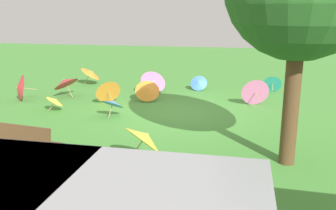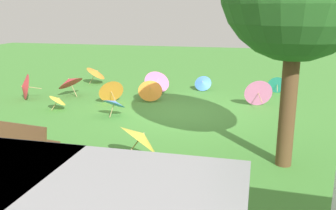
{
  "view_description": "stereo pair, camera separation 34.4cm",
  "coord_description": "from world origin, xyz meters",
  "px_view_note": "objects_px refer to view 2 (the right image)",
  "views": [
    {
      "loc": [
        -1.81,
        10.94,
        3.12
      ],
      "look_at": [
        0.04,
        1.46,
        0.6
      ],
      "focal_mm": 39.7,
      "sensor_mm": 36.0,
      "label": 1
    },
    {
      "loc": [
        -2.15,
        10.87,
        3.12
      ],
      "look_at": [
        0.04,
        1.46,
        0.6
      ],
      "focal_mm": 39.7,
      "sensor_mm": 36.0,
      "label": 2
    }
  ],
  "objects_px": {
    "parasol_yellow_0": "(58,99)",
    "parasol_red_1": "(24,87)",
    "parasol_blue_1": "(203,83)",
    "parasol_yellow_3": "(141,137)",
    "parasol_orange_0": "(111,90)",
    "parasol_red_0": "(70,81)",
    "parasol_teal_1": "(277,84)",
    "park_bench": "(19,142)",
    "parasol_pink_0": "(258,92)",
    "parasol_blue_0": "(114,102)",
    "parasol_orange_3": "(150,90)",
    "parasol_pink_1": "(157,81)",
    "parasol_orange_1": "(96,72)"
  },
  "relations": [
    {
      "from": "parasol_orange_0",
      "to": "parasol_red_1",
      "type": "bearing_deg",
      "value": 5.22
    },
    {
      "from": "parasol_blue_1",
      "to": "parasol_red_1",
      "type": "height_order",
      "value": "parasol_red_1"
    },
    {
      "from": "parasol_blue_1",
      "to": "parasol_teal_1",
      "type": "relative_size",
      "value": 0.97
    },
    {
      "from": "park_bench",
      "to": "parasol_pink_1",
      "type": "bearing_deg",
      "value": -99.29
    },
    {
      "from": "parasol_orange_0",
      "to": "parasol_blue_0",
      "type": "relative_size",
      "value": 1.13
    },
    {
      "from": "parasol_yellow_3",
      "to": "parasol_teal_1",
      "type": "xyz_separation_m",
      "value": [
        -3.1,
        -7.36,
        -0.19
      ]
    },
    {
      "from": "parasol_orange_0",
      "to": "parasol_blue_1",
      "type": "bearing_deg",
      "value": -137.45
    },
    {
      "from": "parasol_yellow_0",
      "to": "parasol_orange_3",
      "type": "xyz_separation_m",
      "value": [
        -2.51,
        -1.77,
        0.06
      ]
    },
    {
      "from": "parasol_red_1",
      "to": "parasol_orange_3",
      "type": "bearing_deg",
      "value": -170.18
    },
    {
      "from": "parasol_blue_1",
      "to": "parasol_yellow_3",
      "type": "bearing_deg",
      "value": 87.6
    },
    {
      "from": "parasol_teal_1",
      "to": "parasol_yellow_3",
      "type": "bearing_deg",
      "value": 67.19
    },
    {
      "from": "parasol_orange_3",
      "to": "parasol_blue_1",
      "type": "height_order",
      "value": "parasol_orange_3"
    },
    {
      "from": "parasol_orange_3",
      "to": "parasol_teal_1",
      "type": "height_order",
      "value": "parasol_orange_3"
    },
    {
      "from": "parasol_pink_0",
      "to": "parasol_red_1",
      "type": "xyz_separation_m",
      "value": [
        7.99,
        0.97,
        0.0
      ]
    },
    {
      "from": "parasol_orange_1",
      "to": "parasol_yellow_0",
      "type": "bearing_deg",
      "value": 97.32
    },
    {
      "from": "parasol_teal_1",
      "to": "parasol_pink_1",
      "type": "distance_m",
      "value": 4.52
    },
    {
      "from": "parasol_pink_0",
      "to": "parasol_blue_0",
      "type": "height_order",
      "value": "parasol_pink_0"
    },
    {
      "from": "parasol_teal_1",
      "to": "parasol_blue_0",
      "type": "bearing_deg",
      "value": 41.55
    },
    {
      "from": "parasol_yellow_0",
      "to": "parasol_yellow_3",
      "type": "bearing_deg",
      "value": 138.71
    },
    {
      "from": "parasol_red_0",
      "to": "parasol_teal_1",
      "type": "xyz_separation_m",
      "value": [
        -7.41,
        -2.19,
        -0.2
      ]
    },
    {
      "from": "parasol_orange_0",
      "to": "parasol_blue_0",
      "type": "distance_m",
      "value": 1.7
    },
    {
      "from": "parasol_blue_0",
      "to": "parasol_red_0",
      "type": "height_order",
      "value": "parasol_red_0"
    },
    {
      "from": "parasol_red_1",
      "to": "parasol_blue_0",
      "type": "bearing_deg",
      "value": 162.02
    },
    {
      "from": "parasol_yellow_0",
      "to": "parasol_blue_0",
      "type": "distance_m",
      "value": 1.98
    },
    {
      "from": "parasol_orange_0",
      "to": "parasol_yellow_0",
      "type": "distance_m",
      "value": 1.8
    },
    {
      "from": "parasol_pink_0",
      "to": "parasol_yellow_0",
      "type": "relative_size",
      "value": 1.31
    },
    {
      "from": "parasol_blue_0",
      "to": "parasol_yellow_3",
      "type": "height_order",
      "value": "parasol_yellow_3"
    },
    {
      "from": "parasol_blue_0",
      "to": "parasol_red_0",
      "type": "relative_size",
      "value": 0.75
    },
    {
      "from": "parasol_blue_0",
      "to": "parasol_pink_1",
      "type": "bearing_deg",
      "value": -98.58
    },
    {
      "from": "parasol_pink_0",
      "to": "parasol_blue_1",
      "type": "height_order",
      "value": "parasol_pink_0"
    },
    {
      "from": "parasol_pink_0",
      "to": "parasol_blue_1",
      "type": "relative_size",
      "value": 1.43
    },
    {
      "from": "parasol_pink_0",
      "to": "parasol_yellow_3",
      "type": "xyz_separation_m",
      "value": [
        2.38,
        5.27,
        0.07
      ]
    },
    {
      "from": "park_bench",
      "to": "parasol_pink_0",
      "type": "relative_size",
      "value": 1.7
    },
    {
      "from": "parasol_yellow_0",
      "to": "parasol_blue_0",
      "type": "height_order",
      "value": "parasol_blue_0"
    },
    {
      "from": "park_bench",
      "to": "parasol_orange_3",
      "type": "height_order",
      "value": "park_bench"
    },
    {
      "from": "parasol_orange_3",
      "to": "parasol_blue_1",
      "type": "xyz_separation_m",
      "value": [
        -1.53,
        -2.09,
        -0.09
      ]
    },
    {
      "from": "parasol_pink_1",
      "to": "parasol_blue_1",
      "type": "bearing_deg",
      "value": -150.45
    },
    {
      "from": "parasol_blue_0",
      "to": "parasol_orange_0",
      "type": "bearing_deg",
      "value": -64.64
    },
    {
      "from": "parasol_yellow_0",
      "to": "parasol_red_1",
      "type": "bearing_deg",
      "value": -28.49
    },
    {
      "from": "park_bench",
      "to": "parasol_blue_0",
      "type": "height_order",
      "value": "park_bench"
    },
    {
      "from": "parasol_red_0",
      "to": "parasol_orange_3",
      "type": "xyz_separation_m",
      "value": [
        -3.09,
        0.12,
        -0.14
      ]
    },
    {
      "from": "parasol_orange_3",
      "to": "parasol_red_0",
      "type": "bearing_deg",
      "value": -2.18
    },
    {
      "from": "parasol_yellow_0",
      "to": "parasol_orange_1",
      "type": "distance_m",
      "value": 4.24
    },
    {
      "from": "park_bench",
      "to": "parasol_pink_1",
      "type": "relative_size",
      "value": 1.35
    },
    {
      "from": "parasol_yellow_0",
      "to": "parasol_red_0",
      "type": "bearing_deg",
      "value": -72.99
    },
    {
      "from": "parasol_teal_1",
      "to": "park_bench",
      "type": "bearing_deg",
      "value": 55.51
    },
    {
      "from": "parasol_yellow_0",
      "to": "parasol_teal_1",
      "type": "relative_size",
      "value": 1.05
    },
    {
      "from": "parasol_red_0",
      "to": "parasol_blue_1",
      "type": "xyz_separation_m",
      "value": [
        -4.62,
        -1.97,
        -0.23
      ]
    },
    {
      "from": "parasol_teal_1",
      "to": "parasol_pink_1",
      "type": "xyz_separation_m",
      "value": [
        4.38,
        1.11,
        0.15
      ]
    },
    {
      "from": "parasol_yellow_0",
      "to": "parasol_blue_1",
      "type": "relative_size",
      "value": 1.09
    }
  ]
}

